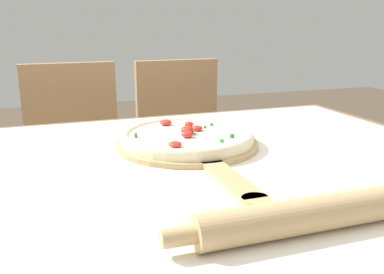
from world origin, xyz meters
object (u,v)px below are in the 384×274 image
at_px(rolling_pin, 300,216).
at_px(chair_left, 77,157).
at_px(chair_right, 184,147).
at_px(pizza_peel, 191,146).
at_px(pizza, 188,136).

xyz_separation_m(rolling_pin, chair_left, (-0.24, 1.22, -0.27)).
xyz_separation_m(chair_left, chair_right, (0.47, 0.00, 0.00)).
relative_size(pizza_peel, rolling_pin, 1.38).
xyz_separation_m(pizza, rolling_pin, (0.01, -0.46, 0.00)).
relative_size(pizza, chair_left, 0.35).
bearing_deg(chair_right, chair_left, 177.34).
bearing_deg(chair_left, rolling_pin, -81.70).
bearing_deg(pizza_peel, pizza, 90.34).
height_order(pizza_peel, chair_left, chair_left).
relative_size(rolling_pin, chair_right, 0.44).
height_order(pizza, chair_right, chair_right).
distance_m(pizza, rolling_pin, 0.46).
xyz_separation_m(pizza_peel, chair_left, (-0.23, 0.79, -0.25)).
xyz_separation_m(pizza, chair_left, (-0.23, 0.76, -0.27)).
distance_m(pizza_peel, chair_left, 0.86).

